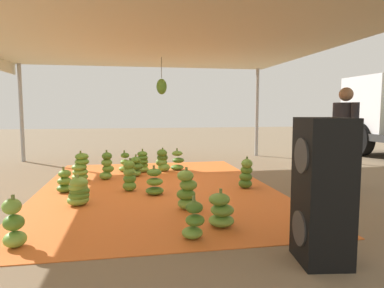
{
  "coord_description": "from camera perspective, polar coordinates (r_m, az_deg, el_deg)",
  "views": [
    {
      "loc": [
        6.01,
        -0.45,
        1.4
      ],
      "look_at": [
        0.31,
        0.58,
        0.81
      ],
      "focal_mm": 32.1,
      "sensor_mm": 36.0,
      "label": 1
    }
  ],
  "objects": [
    {
      "name": "banana_bunch_5",
      "position": [
        7.05,
        -13.97,
        -3.69
      ],
      "size": [
        0.36,
        0.38,
        0.59
      ],
      "color": "#6B9E38",
      "rests_on": "tarp_orange"
    },
    {
      "name": "banana_bunch_6",
      "position": [
        7.71,
        -8.23,
        -3.02
      ],
      "size": [
        0.36,
        0.35,
        0.52
      ],
      "color": "#75A83D",
      "rests_on": "tarp_orange"
    },
    {
      "name": "banana_bunch_9",
      "position": [
        3.78,
        0.28,
        -12.77
      ],
      "size": [
        0.3,
        0.3,
        0.46
      ],
      "color": "#6B9E38",
      "rests_on": "tarp_orange"
    },
    {
      "name": "banana_bunch_12",
      "position": [
        6.18,
        -20.42,
        -5.92
      ],
      "size": [
        0.33,
        0.33,
        0.43
      ],
      "color": "#518428",
      "rests_on": "tarp_orange"
    },
    {
      "name": "banana_bunch_15",
      "position": [
        5.98,
        -10.37,
        -5.34
      ],
      "size": [
        0.33,
        0.33,
        0.57
      ],
      "color": "#60932D",
      "rests_on": "tarp_orange"
    },
    {
      "name": "banana_bunch_14",
      "position": [
        3.99,
        -27.5,
        -11.81
      ],
      "size": [
        0.27,
        0.27,
        0.54
      ],
      "color": "#75A83D",
      "rests_on": "tarp_orange"
    },
    {
      "name": "banana_bunch_4",
      "position": [
        5.3,
        -18.31,
        -7.57
      ],
      "size": [
        0.41,
        0.41,
        0.45
      ],
      "color": "#75A83D",
      "rests_on": "tarp_orange"
    },
    {
      "name": "banana_bunch_3",
      "position": [
        6.15,
        8.96,
        -5.03
      ],
      "size": [
        0.31,
        0.31,
        0.56
      ],
      "color": "#477523",
      "rests_on": "tarp_orange"
    },
    {
      "name": "banana_bunch_7",
      "position": [
        7.24,
        -9.31,
        -3.85
      ],
      "size": [
        0.35,
        0.36,
        0.46
      ],
      "color": "#6B9E38",
      "rests_on": "tarp_orange"
    },
    {
      "name": "banana_bunch_10",
      "position": [
        5.69,
        -6.24,
        -6.41
      ],
      "size": [
        0.35,
        0.35,
        0.48
      ],
      "color": "#518428",
      "rests_on": "tarp_orange"
    },
    {
      "name": "worker_0",
      "position": [
        6.45,
        24.01,
        2.03
      ],
      "size": [
        0.65,
        0.4,
        1.77
      ],
      "color": "#26262D",
      "rests_on": "ground"
    },
    {
      "name": "tent_canopy",
      "position": [
        6.15,
        -6.92,
        16.85
      ],
      "size": [
        8.0,
        7.0,
        2.66
      ],
      "color": "#9EA0A5",
      "rests_on": "ground"
    },
    {
      "name": "banana_bunch_13",
      "position": [
        7.85,
        -11.14,
        -3.09
      ],
      "size": [
        0.34,
        0.34,
        0.48
      ],
      "color": "#75A83D",
      "rests_on": "tarp_orange"
    },
    {
      "name": "ground_plane",
      "position": [
        7.07,
        19.33,
        -5.96
      ],
      "size": [
        40.0,
        40.0,
        0.0
      ],
      "primitive_type": "plane",
      "color": "#7F6B51"
    },
    {
      "name": "speaker_stack",
      "position": [
        3.35,
        20.87,
        -7.31
      ],
      "size": [
        0.54,
        0.49,
        1.33
      ],
      "color": "black",
      "rests_on": "ground"
    },
    {
      "name": "banana_bunch_8",
      "position": [
        7.06,
        -18.03,
        -3.79
      ],
      "size": [
        0.43,
        0.45,
        0.59
      ],
      "color": "#6B9E38",
      "rests_on": "tarp_orange"
    },
    {
      "name": "tarp_orange",
      "position": [
        6.19,
        -5.83,
        -7.27
      ],
      "size": [
        5.66,
        4.03,
        0.01
      ],
      "primitive_type": "cube",
      "color": "orange",
      "rests_on": "ground"
    },
    {
      "name": "banana_bunch_2",
      "position": [
        7.77,
        -4.92,
        -2.8
      ],
      "size": [
        0.39,
        0.42,
        0.53
      ],
      "color": "#75A83D",
      "rests_on": "tarp_orange"
    },
    {
      "name": "banana_bunch_1",
      "position": [
        4.82,
        -0.85,
        -7.83
      ],
      "size": [
        0.39,
        0.39,
        0.59
      ],
      "color": "#75A83D",
      "rests_on": "tarp_orange"
    },
    {
      "name": "banana_bunch_11",
      "position": [
        7.92,
        -2.42,
        -2.86
      ],
      "size": [
        0.38,
        0.39,
        0.5
      ],
      "color": "#518428",
      "rests_on": "tarp_orange"
    },
    {
      "name": "banana_bunch_0",
      "position": [
        4.14,
        4.85,
        -11.08
      ],
      "size": [
        0.38,
        0.38,
        0.46
      ],
      "color": "#75A83D",
      "rests_on": "tarp_orange"
    }
  ]
}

